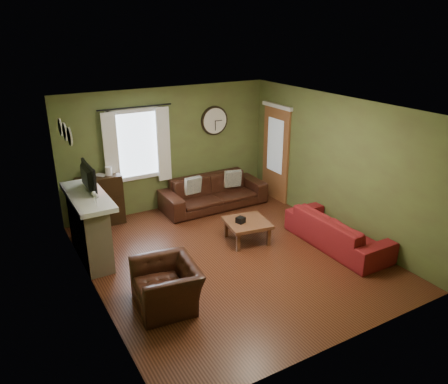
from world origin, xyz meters
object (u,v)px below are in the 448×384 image
bookshelf (101,201)px  sofa_red (337,231)px  sofa_brown (214,192)px  coffee_table (247,231)px  armchair (167,285)px

bookshelf → sofa_red: 4.59m
sofa_brown → coffee_table: (-0.25, -1.75, -0.14)m
sofa_red → coffee_table: (-1.32, 0.97, -0.10)m
bookshelf → coffee_table: bookshelf is taller
bookshelf → sofa_brown: 2.41m
sofa_red → armchair: (-3.37, -0.12, 0.02)m
sofa_red → bookshelf: bearing=48.8°
sofa_red → coffee_table: size_ratio=2.74×
armchair → coffee_table: size_ratio=1.30×
sofa_brown → armchair: sofa_brown is taller
bookshelf → armchair: bookshelf is taller
sofa_red → armchair: size_ratio=2.10×
sofa_brown → coffee_table: sofa_brown is taller
sofa_brown → bookshelf: bearing=172.7°
sofa_brown → armchair: bearing=-129.1°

